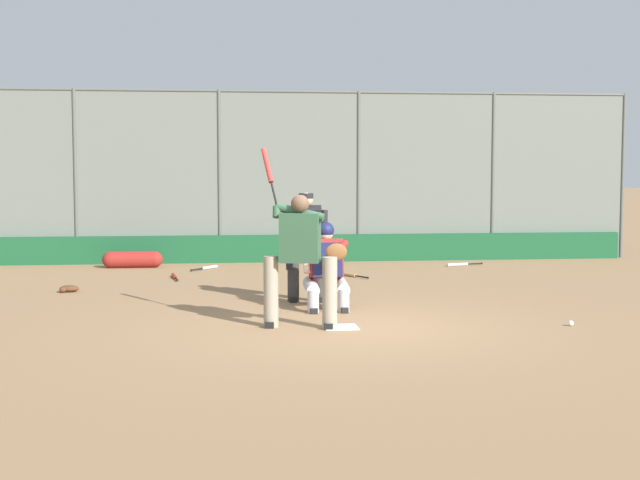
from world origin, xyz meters
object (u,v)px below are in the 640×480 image
Objects in this scene: fielding_glove_on_dirt at (69,289)px; spare_bat_first_base_side at (175,276)px; catcher_behind_plate at (327,265)px; spare_bat_third_base_side at (349,275)px; batter_at_plate at (299,255)px; umpire_home at (306,244)px; spare_bat_near_backstop at (207,268)px; equipment_bag_dugout_side at (132,259)px; spare_bat_by_padding at (460,264)px; baseball_loose at (571,323)px.

spare_bat_first_base_side is at bearing -134.21° from fielding_glove_on_dirt.
spare_bat_third_base_side is at bearing -104.54° from catcher_behind_plate.
batter_at_plate reaches higher than umpire_home.
spare_bat_first_base_side is 2.79× the size of fielding_glove_on_dirt.
spare_bat_near_backstop is 3.83m from fielding_glove_on_dirt.
equipment_bag_dugout_side is at bearing 111.37° from spare_bat_near_backstop.
fielding_glove_on_dirt reaches higher than spare_bat_by_padding.
equipment_bag_dugout_side is (3.31, -5.98, -0.49)m from catcher_behind_plate.
spare_bat_near_backstop is at bearing -64.10° from batter_at_plate.
catcher_behind_plate reaches higher than spare_bat_third_base_side.
spare_bat_third_base_side is at bearing -99.74° from spare_bat_first_base_side.
spare_bat_near_backstop is at bearing -17.13° from spare_bat_by_padding.
equipment_bag_dugout_side is at bearing -53.62° from batter_at_plate.
spare_bat_first_base_side is 0.72× the size of equipment_bag_dugout_side.
umpire_home is at bearing -77.46° from catcher_behind_plate.
spare_bat_first_base_side is at bearing -163.79° from spare_bat_near_backstop.
catcher_behind_plate is 4.14m from spare_bat_third_base_side.
fielding_glove_on_dirt is 8.07m from baseball_loose.
equipment_bag_dugout_side is at bearing -101.05° from fielding_glove_on_dirt.
baseball_loose is at bearing 150.02° from catcher_behind_plate.
batter_at_plate is 1.81× the size of catcher_behind_plate.
baseball_loose reaches higher than spare_bat_by_padding.
spare_bat_by_padding is at bearing -87.71° from spare_bat_third_base_side.
catcher_behind_plate is at bearing 40.24° from spare_bat_by_padding.
baseball_loose is at bearing -144.85° from spare_bat_first_base_side.
spare_bat_third_base_side is 3.28m from spare_bat_first_base_side.
spare_bat_third_base_side is (-2.69, 1.51, 0.00)m from spare_bat_near_backstop.
catcher_behind_plate is at bearing 118.95° from equipment_bag_dugout_side.
fielding_glove_on_dirt reaches higher than spare_bat_near_backstop.
catcher_behind_plate is 1.54× the size of spare_bat_third_base_side.
spare_bat_near_backstop is 0.53× the size of equipment_bag_dugout_side.
spare_bat_by_padding is (-5.26, -0.03, 0.00)m from spare_bat_near_backstop.
catcher_behind_plate is at bearing -95.54° from batter_at_plate.
fielding_glove_on_dirt is at bearing 79.36° from spare_bat_third_base_side.
spare_bat_first_base_side is (1.85, -5.41, -0.90)m from batter_at_plate.
umpire_home is 2.54× the size of spare_bat_near_backstop.
spare_bat_third_base_side is 0.93× the size of spare_bat_first_base_side.
fielding_glove_on_dirt is at bearing 127.72° from spare_bat_first_base_side.
batter_at_plate is at bearing 133.29° from fielding_glove_on_dirt.
batter_at_plate is 2.62× the size of spare_bat_first_base_side.
umpire_home is at bearing -82.35° from batter_at_plate.
spare_bat_near_backstop and spare_bat_by_padding have the same top height.
catcher_behind_plate reaches higher than spare_bat_first_base_side.
batter_at_plate is 7.00m from spare_bat_near_backstop.
catcher_behind_plate reaches higher than fielding_glove_on_dirt.
umpire_home is at bearing 131.59° from spare_bat_third_base_side.
batter_at_plate reaches higher than baseball_loose.
fielding_glove_on_dirt is at bearing -176.92° from spare_bat_near_backstop.
spare_bat_third_base_side is (-1.43, -5.32, -0.90)m from batter_at_plate.
spare_bat_first_base_side is (5.85, 1.45, -0.00)m from spare_bat_by_padding.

